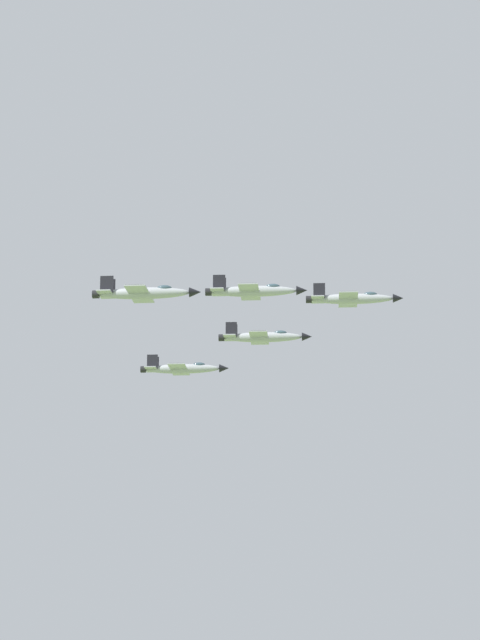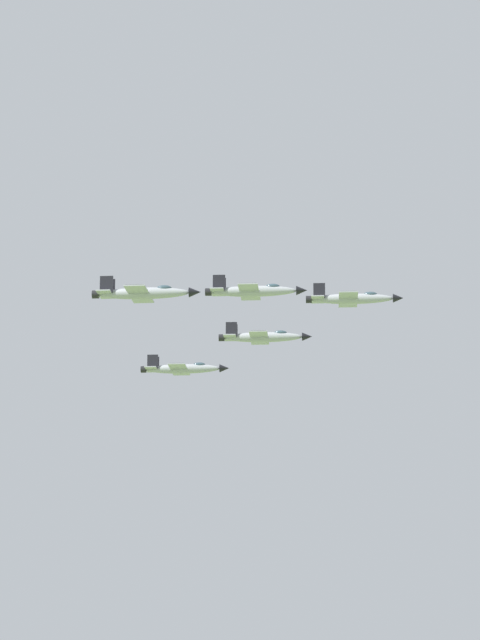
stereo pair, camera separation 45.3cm
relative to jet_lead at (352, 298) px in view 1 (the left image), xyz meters
The scene contains 5 objects.
jet_lead is the anchor object (origin of this frame).
jet_left_wingman 23.71m from the jet_lead, ahead, with size 16.20×13.69×3.96m.
jet_right_wingman 23.56m from the jet_lead, 77.17° to the left, with size 16.03×13.34×3.89m.
jet_left_outer 47.34m from the jet_lead, ahead, with size 16.29×13.50×3.95m.
jet_right_outer 47.34m from the jet_lead, 77.17° to the left, with size 16.38×13.26×3.94m.
Camera 1 is at (-132.08, 198.39, 71.83)m, focal length 81.17 mm.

